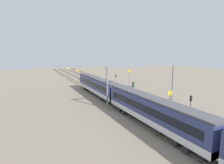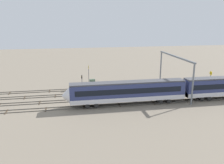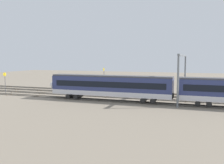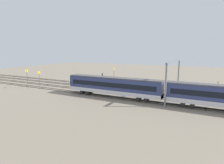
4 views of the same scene
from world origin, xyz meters
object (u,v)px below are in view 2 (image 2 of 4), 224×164
at_px(overhead_gantry, 175,65).
at_px(signal_light_trackside_departure, 82,81).
at_px(speed_sign_distant_end, 210,78).
at_px(speed_sign_mid_trackside, 89,74).
at_px(relay_cabinet, 92,82).

relative_size(overhead_gantry, signal_light_trackside_departure, 4.25).
relative_size(speed_sign_distant_end, signal_light_trackside_departure, 1.16).
bearing_deg(overhead_gantry, speed_sign_distant_end, 177.56).
relative_size(speed_sign_mid_trackside, relay_cabinet, 3.21).
distance_m(overhead_gantry, relay_cabinet, 21.94).
xyz_separation_m(overhead_gantry, speed_sign_distant_end, (-9.38, 0.40, -3.39)).
relative_size(speed_sign_mid_trackside, speed_sign_distant_end, 1.16).
relative_size(signal_light_trackside_departure, relay_cabinet, 2.37).
height_order(speed_sign_mid_trackside, speed_sign_distant_end, speed_sign_mid_trackside).
xyz_separation_m(signal_light_trackside_departure, relay_cabinet, (-3.02, -5.47, -1.93)).
bearing_deg(relay_cabinet, speed_sign_mid_trackside, 51.24).
height_order(overhead_gantry, relay_cabinet, overhead_gantry).
xyz_separation_m(speed_sign_distant_end, relay_cabinet, (28.34, -9.76, -2.42)).
distance_m(overhead_gantry, signal_light_trackside_departure, 22.66).
height_order(speed_sign_mid_trackside, relay_cabinet, speed_sign_mid_trackside).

